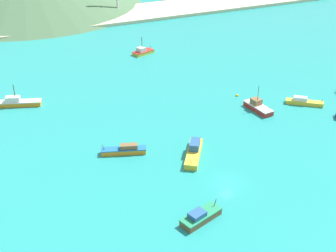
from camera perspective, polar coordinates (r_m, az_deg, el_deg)
name	(u,v)px	position (r m, az deg, el deg)	size (l,w,h in m)	color
ground	(161,117)	(107.78, -0.91, 1.09)	(260.00, 280.00, 0.50)	teal
fishing_boat_0	(143,52)	(148.46, -3.22, 9.37)	(7.68, 5.23, 5.77)	gold
fishing_boat_1	(304,102)	(118.40, 16.76, 2.96)	(8.45, 7.36, 1.95)	gold
fishing_boat_3	(18,102)	(118.67, -18.46, 2.85)	(11.14, 5.98, 5.74)	orange
fishing_boat_4	(200,217)	(76.00, 4.11, -11.34)	(7.95, 4.71, 2.47)	brown
fishing_boat_5	(125,150)	(93.32, -5.51, -3.04)	(9.37, 4.92, 2.30)	orange
fishing_boat_7	(258,107)	(112.53, 11.29, 2.41)	(3.43, 8.56, 6.37)	red
fishing_boat_8	(194,151)	(92.22, 3.31, -3.23)	(8.34, 10.36, 2.74)	gold
buoy_0	(237,95)	(119.49, 8.71, 3.83)	(0.81, 0.81, 0.81)	gold
beach_strip	(67,21)	(188.07, -12.61, 12.83)	(247.00, 25.81, 1.20)	beige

